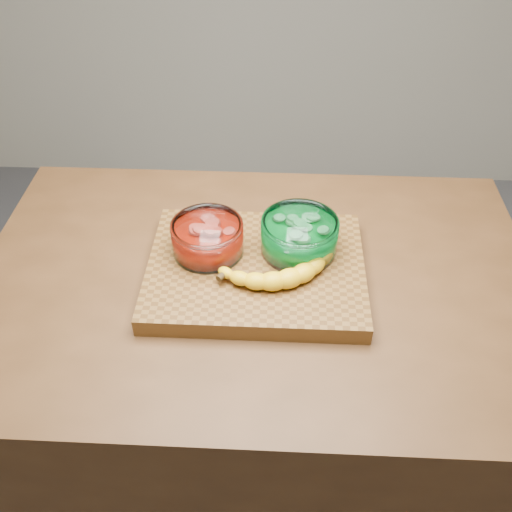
{
  "coord_description": "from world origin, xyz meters",
  "views": [
    {
      "loc": [
        0.04,
        -0.87,
        1.74
      ],
      "look_at": [
        0.0,
        0.0,
        0.96
      ],
      "focal_mm": 40.0,
      "sensor_mm": 36.0,
      "label": 1
    }
  ],
  "objects": [
    {
      "name": "banana",
      "position": [
        0.04,
        -0.02,
        0.96
      ],
      "size": [
        0.27,
        0.18,
        0.04
      ],
      "primitive_type": null,
      "color": "yellow",
      "rests_on": "cutting_board"
    },
    {
      "name": "bowl_green",
      "position": [
        0.09,
        0.05,
        0.98
      ],
      "size": [
        0.16,
        0.16,
        0.08
      ],
      "color": "white",
      "rests_on": "cutting_board"
    },
    {
      "name": "bowl_red",
      "position": [
        -0.1,
        0.04,
        0.97
      ],
      "size": [
        0.15,
        0.15,
        0.07
      ],
      "color": "white",
      "rests_on": "cutting_board"
    },
    {
      "name": "counter",
      "position": [
        0.0,
        0.0,
        0.45
      ],
      "size": [
        1.2,
        0.8,
        0.9
      ],
      "primitive_type": "cube",
      "color": "#4C2E17",
      "rests_on": "ground"
    },
    {
      "name": "cutting_board",
      "position": [
        0.0,
        0.0,
        0.92
      ],
      "size": [
        0.45,
        0.35,
        0.04
      ],
      "primitive_type": "cube",
      "color": "brown",
      "rests_on": "counter"
    },
    {
      "name": "ground",
      "position": [
        0.0,
        0.0,
        0.0
      ],
      "size": [
        3.5,
        3.5,
        0.0
      ],
      "primitive_type": "plane",
      "color": "#555559",
      "rests_on": "ground"
    }
  ]
}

